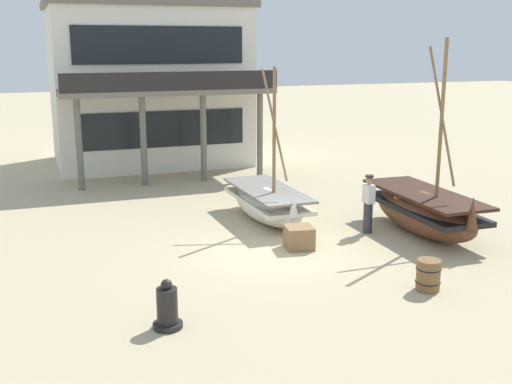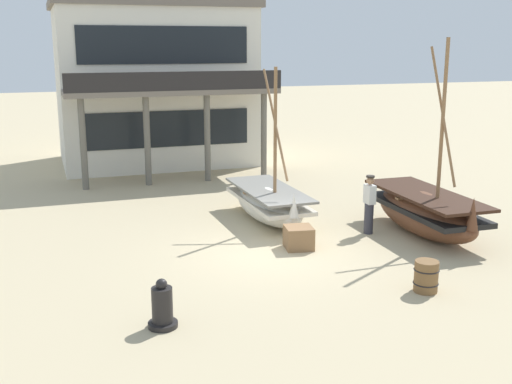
# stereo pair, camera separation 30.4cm
# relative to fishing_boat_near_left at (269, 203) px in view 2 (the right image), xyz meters

# --- Properties ---
(ground_plane) EXTENTS (120.00, 120.00, 0.00)m
(ground_plane) POSITION_rel_fishing_boat_near_left_xyz_m (-1.08, -2.89, -0.56)
(ground_plane) COLOR tan
(fishing_boat_near_left) EXTENTS (1.56, 4.12, 4.65)m
(fishing_boat_near_left) POSITION_rel_fishing_boat_near_left_xyz_m (0.00, 0.00, 0.00)
(fishing_boat_near_left) COLOR silver
(fishing_boat_near_left) RESTS_ON ground
(fishing_boat_centre_large) EXTENTS (1.71, 4.44, 5.44)m
(fishing_boat_centre_large) POSITION_rel_fishing_boat_near_left_xyz_m (3.67, -2.82, 0.11)
(fishing_boat_centre_large) COLOR brown
(fishing_boat_centre_large) RESTS_ON ground
(fisherman_by_hull) EXTENTS (0.26, 0.36, 1.68)m
(fisherman_by_hull) POSITION_rel_fishing_boat_near_left_xyz_m (2.21, -2.20, 0.28)
(fisherman_by_hull) COLOR #33333D
(fisherman_by_hull) RESTS_ON ground
(capstan_winch) EXTENTS (0.57, 0.57, 0.98)m
(capstan_winch) POSITION_rel_fishing_boat_near_left_xyz_m (-4.50, -6.30, -0.16)
(capstan_winch) COLOR black
(capstan_winch) RESTS_ON ground
(wooden_barrel) EXTENTS (0.56, 0.56, 0.70)m
(wooden_barrel) POSITION_rel_fishing_boat_near_left_xyz_m (1.26, -6.44, -0.21)
(wooden_barrel) COLOR brown
(wooden_barrel) RESTS_ON ground
(cargo_crate) EXTENTS (0.82, 0.82, 0.59)m
(cargo_crate) POSITION_rel_fishing_boat_near_left_xyz_m (-0.20, -2.80, -0.26)
(cargo_crate) COLOR olive
(cargo_crate) RESTS_ON ground
(harbor_building_main) EXTENTS (8.53, 8.09, 7.04)m
(harbor_building_main) POSITION_rel_fishing_boat_near_left_xyz_m (-1.46, 10.89, 2.97)
(harbor_building_main) COLOR silver
(harbor_building_main) RESTS_ON ground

